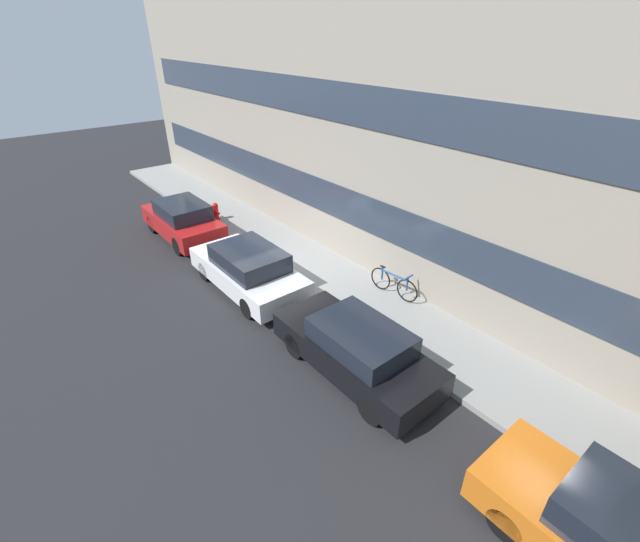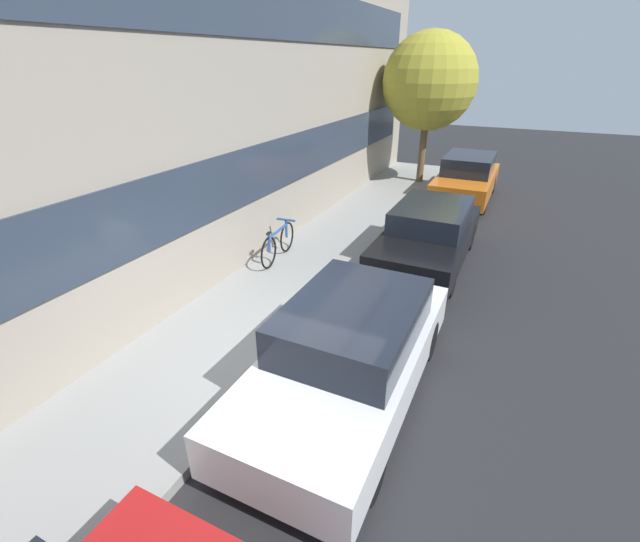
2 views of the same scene
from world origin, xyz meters
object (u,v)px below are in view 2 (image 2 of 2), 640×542
object	(u,v)px
parked_car_white	(349,352)
parked_car_orange	(466,178)
street_tree	(429,82)
parked_car_black	(429,235)
bicycle	(278,242)

from	to	relation	value
parked_car_white	parked_car_orange	bearing A→B (deg)	-180.00
parked_car_white	street_tree	bearing A→B (deg)	-171.07
parked_car_black	parked_car_white	bearing A→B (deg)	0.00
parked_car_white	parked_car_black	world-z (taller)	parked_car_white
parked_car_black	parked_car_orange	distance (m)	5.37
parked_car_orange	street_tree	size ratio (longest dim) A/B	0.82
bicycle	street_tree	bearing A→B (deg)	-13.68
parked_car_white	bicycle	size ratio (longest dim) A/B	2.57
parked_car_white	parked_car_black	size ratio (longest dim) A/B	1.02
parked_car_white	parked_car_black	xyz separation A→B (m)	(4.61, 0.00, -0.01)
parked_car_black	street_tree	bearing A→B (deg)	-164.98
parked_car_white	parked_car_black	bearing A→B (deg)	-180.00
parked_car_black	street_tree	distance (m)	7.29
parked_car_white	parked_car_black	distance (m)	4.61
parked_car_orange	bicycle	world-z (taller)	parked_car_orange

